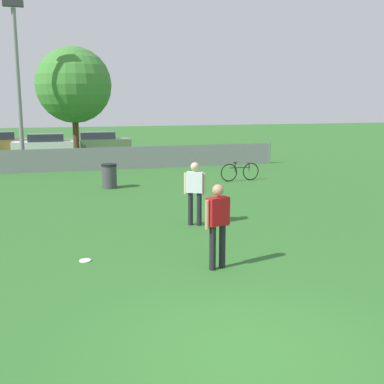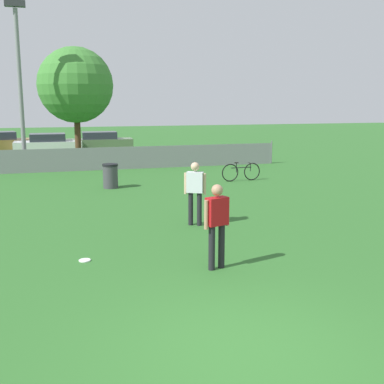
% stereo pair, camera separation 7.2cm
% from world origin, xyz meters
% --- Properties ---
extents(ground_plane, '(120.00, 120.00, 0.00)m').
position_xyz_m(ground_plane, '(0.00, 0.00, 0.00)').
color(ground_plane, '#2D6628').
extents(fence_backline, '(18.14, 0.07, 1.21)m').
position_xyz_m(fence_backline, '(0.00, 18.00, 0.55)').
color(fence_backline, gray).
rests_on(fence_backline, ground_plane).
extents(light_pole, '(0.90, 0.36, 7.76)m').
position_xyz_m(light_pole, '(-3.54, 18.66, 4.63)').
color(light_pole, gray).
rests_on(light_pole, ground_plane).
extents(tree_near_pole, '(3.91, 3.91, 6.07)m').
position_xyz_m(tree_near_pole, '(-0.91, 20.74, 4.11)').
color(tree_near_pole, '#4C331E').
rests_on(tree_near_pole, ground_plane).
extents(player_receiver_white, '(0.53, 0.40, 1.70)m').
position_xyz_m(player_receiver_white, '(1.28, 6.55, 1.00)').
color(player_receiver_white, black).
rests_on(player_receiver_white, ground_plane).
extents(player_thrower_red, '(0.57, 0.34, 1.70)m').
position_xyz_m(player_thrower_red, '(0.70, 3.14, 1.00)').
color(player_thrower_red, black).
rests_on(player_thrower_red, ground_plane).
extents(frisbee_disc, '(0.25, 0.25, 0.03)m').
position_xyz_m(frisbee_disc, '(-1.79, 4.37, 0.01)').
color(frisbee_disc, white).
rests_on(frisbee_disc, ground_plane).
extents(bicycle_sideline, '(1.75, 0.44, 0.79)m').
position_xyz_m(bicycle_sideline, '(5.27, 13.05, 0.38)').
color(bicycle_sideline, black).
rests_on(bicycle_sideline, ground_plane).
extents(trash_bin, '(0.59, 0.59, 0.94)m').
position_xyz_m(trash_bin, '(-0.19, 12.90, 0.47)').
color(trash_bin, '#3F3F44').
rests_on(trash_bin, ground_plane).
extents(parked_car_white, '(4.10, 1.84, 1.31)m').
position_xyz_m(parked_car_white, '(-2.47, 26.17, 0.65)').
color(parked_car_white, black).
rests_on(parked_car_white, ground_plane).
extents(parked_car_olive, '(4.35, 1.76, 1.30)m').
position_xyz_m(parked_car_olive, '(0.84, 27.13, 0.65)').
color(parked_car_olive, black).
rests_on(parked_car_olive, ground_plane).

